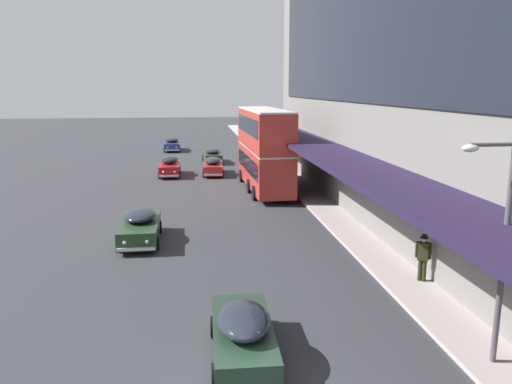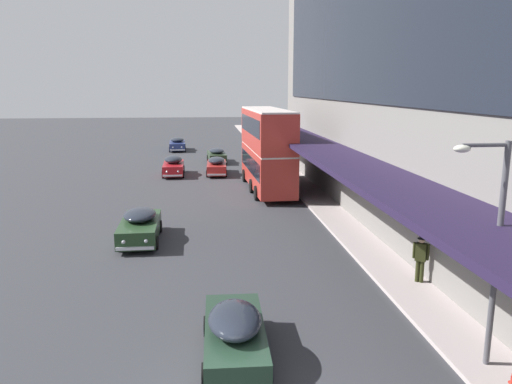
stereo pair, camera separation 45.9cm
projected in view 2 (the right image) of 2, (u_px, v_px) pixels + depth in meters
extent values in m
cube|color=#B63128|center=(267.00, 167.00, 36.86)|extent=(2.82, 10.74, 2.71)
cube|color=black|center=(267.00, 163.00, 36.79)|extent=(2.83, 9.88, 1.19)
cube|color=beige|center=(267.00, 149.00, 36.57)|extent=(2.72, 10.73, 0.12)
cube|color=#B63128|center=(267.00, 129.00, 36.28)|extent=(2.82, 10.74, 2.71)
cube|color=black|center=(267.00, 125.00, 36.21)|extent=(2.83, 9.88, 1.19)
cube|color=beige|center=(267.00, 110.00, 35.99)|extent=(2.72, 10.73, 0.12)
cube|color=black|center=(256.00, 111.00, 41.26)|extent=(1.24, 0.10, 0.36)
cylinder|color=black|center=(244.00, 175.00, 40.45)|extent=(0.28, 1.01, 1.00)
cylinder|color=black|center=(274.00, 175.00, 40.79)|extent=(0.28, 1.01, 1.00)
cylinder|color=black|center=(256.00, 193.00, 33.73)|extent=(0.28, 1.01, 1.00)
cylinder|color=black|center=(292.00, 192.00, 34.07)|extent=(0.28, 1.01, 1.00)
cylinder|color=black|center=(251.00, 186.00, 36.16)|extent=(0.28, 1.01, 1.00)
cylinder|color=black|center=(285.00, 185.00, 36.50)|extent=(0.28, 1.01, 1.00)
cube|color=#A6181F|center=(174.00, 168.00, 43.29)|extent=(1.76, 4.43, 0.84)
ellipsoid|color=#1E232D|center=(173.00, 159.00, 43.36)|extent=(1.52, 2.44, 0.66)
cube|color=silver|center=(173.00, 176.00, 41.16)|extent=(1.61, 0.14, 0.14)
cube|color=silver|center=(175.00, 167.00, 45.54)|extent=(1.61, 0.14, 0.14)
sphere|color=silver|center=(178.00, 172.00, 41.18)|extent=(0.18, 0.18, 0.18)
sphere|color=silver|center=(167.00, 172.00, 41.07)|extent=(0.18, 0.18, 0.18)
cylinder|color=black|center=(183.00, 174.00, 42.14)|extent=(0.15, 0.64, 0.64)
cylinder|color=black|center=(163.00, 175.00, 41.93)|extent=(0.15, 0.64, 0.64)
cylinder|color=black|center=(184.00, 169.00, 44.79)|extent=(0.15, 0.64, 0.64)
cylinder|color=black|center=(165.00, 169.00, 44.58)|extent=(0.15, 0.64, 0.64)
cube|color=#1D3225|center=(235.00, 338.00, 13.99)|extent=(1.78, 4.34, 0.77)
ellipsoid|color=#1E232D|center=(235.00, 319.00, 13.64)|extent=(1.52, 2.40, 0.63)
cube|color=silver|center=(232.00, 312.00, 16.19)|extent=(1.58, 0.16, 0.14)
sphere|color=silver|center=(218.00, 304.00, 16.06)|extent=(0.18, 0.18, 0.18)
sphere|color=silver|center=(246.00, 303.00, 16.13)|extent=(0.18, 0.18, 0.18)
cylinder|color=black|center=(206.00, 326.00, 15.28)|extent=(0.16, 0.64, 0.64)
cylinder|color=black|center=(260.00, 324.00, 15.42)|extent=(0.16, 0.64, 0.64)
cylinder|color=black|center=(204.00, 375.00, 12.68)|extent=(0.16, 0.64, 0.64)
cylinder|color=black|center=(269.00, 372.00, 12.82)|extent=(0.16, 0.64, 0.64)
cube|color=navy|center=(177.00, 145.00, 60.33)|extent=(2.01, 4.77, 0.82)
ellipsoid|color=#1E232D|center=(177.00, 140.00, 60.42)|extent=(1.71, 2.65, 0.56)
cube|color=silver|center=(177.00, 150.00, 58.06)|extent=(1.73, 0.19, 0.14)
cube|color=silver|center=(177.00, 145.00, 62.71)|extent=(1.73, 0.19, 0.14)
sphere|color=silver|center=(182.00, 147.00, 58.10)|extent=(0.18, 0.18, 0.18)
sphere|color=silver|center=(173.00, 147.00, 57.95)|extent=(0.18, 0.18, 0.18)
cylinder|color=black|center=(185.00, 149.00, 59.12)|extent=(0.17, 0.65, 0.64)
cylinder|color=black|center=(170.00, 149.00, 58.85)|extent=(0.17, 0.65, 0.64)
cylinder|color=black|center=(185.00, 146.00, 61.94)|extent=(0.17, 0.65, 0.64)
cylinder|color=black|center=(170.00, 147.00, 61.67)|extent=(0.17, 0.65, 0.64)
cube|color=#243E23|center=(140.00, 228.00, 24.74)|extent=(1.87, 4.59, 0.84)
ellipsoid|color=#1E232D|center=(140.00, 215.00, 24.82)|extent=(1.62, 2.54, 0.52)
cube|color=silver|center=(135.00, 248.00, 22.53)|extent=(1.71, 0.14, 0.14)
cube|color=silver|center=(145.00, 221.00, 27.06)|extent=(1.71, 0.14, 0.14)
sphere|color=silver|center=(146.00, 241.00, 22.55)|extent=(0.18, 0.18, 0.18)
sphere|color=silver|center=(123.00, 242.00, 22.43)|extent=(0.18, 0.18, 0.18)
cylinder|color=black|center=(157.00, 243.00, 23.54)|extent=(0.15, 0.64, 0.64)
cylinder|color=black|center=(118.00, 244.00, 23.32)|extent=(0.15, 0.64, 0.64)
cylinder|color=black|center=(160.00, 226.00, 26.29)|extent=(0.15, 0.64, 0.64)
cylinder|color=black|center=(126.00, 228.00, 26.07)|extent=(0.15, 0.64, 0.64)
cube|color=#2B3C27|center=(217.00, 157.00, 50.66)|extent=(1.89, 4.46, 0.79)
ellipsoid|color=#1E232D|center=(217.00, 151.00, 50.32)|extent=(1.59, 2.48, 0.51)
cube|color=silver|center=(215.00, 156.00, 52.88)|extent=(1.60, 0.20, 0.14)
cube|color=silver|center=(219.00, 162.00, 48.54)|extent=(1.60, 0.20, 0.14)
sphere|color=silver|center=(211.00, 153.00, 52.71)|extent=(0.18, 0.18, 0.18)
sphere|color=silver|center=(219.00, 153.00, 52.86)|extent=(0.18, 0.18, 0.18)
cylinder|color=black|center=(208.00, 158.00, 51.90)|extent=(0.17, 0.65, 0.64)
cylinder|color=black|center=(224.00, 157.00, 52.16)|extent=(0.17, 0.65, 0.64)
cylinder|color=black|center=(209.00, 162.00, 49.28)|extent=(0.17, 0.65, 0.64)
cylinder|color=black|center=(226.00, 161.00, 49.54)|extent=(0.17, 0.65, 0.64)
cube|color=#A82522|center=(217.00, 167.00, 43.81)|extent=(1.78, 4.58, 0.78)
ellipsoid|color=#1E232D|center=(216.00, 160.00, 43.45)|extent=(1.51, 2.54, 0.59)
cube|color=silver|center=(217.00, 166.00, 46.11)|extent=(1.54, 0.17, 0.14)
cube|color=silver|center=(217.00, 175.00, 41.60)|extent=(1.54, 0.17, 0.14)
sphere|color=silver|center=(212.00, 163.00, 45.99)|extent=(0.18, 0.18, 0.18)
sphere|color=silver|center=(222.00, 163.00, 46.06)|extent=(0.18, 0.18, 0.18)
cylinder|color=black|center=(208.00, 168.00, 45.18)|extent=(0.16, 0.64, 0.64)
cylinder|color=black|center=(226.00, 168.00, 45.29)|extent=(0.16, 0.64, 0.64)
cylinder|color=black|center=(207.00, 173.00, 42.44)|extent=(0.16, 0.64, 0.64)
cylinder|color=black|center=(226.00, 173.00, 42.55)|extent=(0.16, 0.64, 0.64)
cylinder|color=#282C13|center=(417.00, 271.00, 19.20)|extent=(0.16, 0.16, 0.85)
cylinder|color=#282C13|center=(422.00, 272.00, 19.12)|extent=(0.16, 0.16, 0.85)
cube|color=#282C13|center=(421.00, 252.00, 19.00)|extent=(0.47, 0.42, 0.70)
cylinder|color=#282C13|center=(414.00, 250.00, 19.11)|extent=(0.10, 0.10, 0.63)
cylinder|color=#282C13|center=(428.00, 252.00, 18.87)|extent=(0.10, 0.10, 0.63)
sphere|color=tan|center=(422.00, 241.00, 18.91)|extent=(0.22, 0.22, 0.22)
cylinder|color=black|center=(422.00, 239.00, 18.89)|extent=(0.33, 0.33, 0.02)
cylinder|color=black|center=(422.00, 237.00, 18.88)|extent=(0.21, 0.21, 0.12)
cylinder|color=#4C4C51|center=(497.00, 257.00, 12.93)|extent=(0.16, 0.16, 6.06)
cylinder|color=#4C4C51|center=(486.00, 145.00, 12.26)|extent=(1.20, 0.10, 0.10)
ellipsoid|color=silver|center=(462.00, 149.00, 12.22)|extent=(0.44, 0.28, 0.20)
cylinder|color=red|center=(511.00, 383.00, 12.13)|extent=(0.08, 0.10, 0.08)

